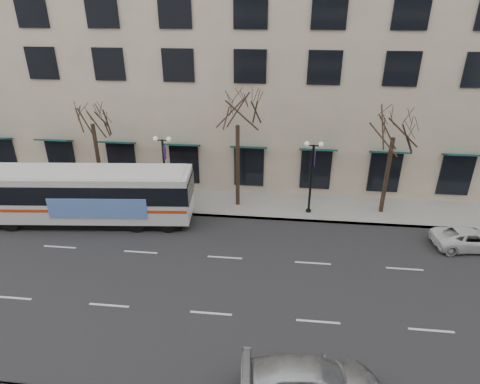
# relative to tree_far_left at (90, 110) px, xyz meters

# --- Properties ---
(ground) EXTENTS (160.00, 160.00, 0.00)m
(ground) POSITION_rel_tree_far_left_xyz_m (10.00, -8.80, -6.70)
(ground) COLOR black
(ground) RESTS_ON ground
(sidewalk_far) EXTENTS (80.00, 4.00, 0.15)m
(sidewalk_far) POSITION_rel_tree_far_left_xyz_m (15.00, 0.20, -6.62)
(sidewalk_far) COLOR gray
(sidewalk_far) RESTS_ON ground
(building_hotel) EXTENTS (40.00, 20.00, 24.00)m
(building_hotel) POSITION_rel_tree_far_left_xyz_m (8.00, 12.20, 5.30)
(building_hotel) COLOR tan
(building_hotel) RESTS_ON ground
(tree_far_left) EXTENTS (3.60, 3.60, 8.34)m
(tree_far_left) POSITION_rel_tree_far_left_xyz_m (0.00, 0.00, 0.00)
(tree_far_left) COLOR black
(tree_far_left) RESTS_ON ground
(tree_far_mid) EXTENTS (3.60, 3.60, 8.55)m
(tree_far_mid) POSITION_rel_tree_far_left_xyz_m (10.00, 0.00, 0.21)
(tree_far_mid) COLOR black
(tree_far_mid) RESTS_ON ground
(tree_far_right) EXTENTS (3.60, 3.60, 8.06)m
(tree_far_right) POSITION_rel_tree_far_left_xyz_m (20.00, 0.00, -0.28)
(tree_far_right) COLOR black
(tree_far_right) RESTS_ON ground
(lamp_post_left) EXTENTS (1.22, 0.45, 5.21)m
(lamp_post_left) POSITION_rel_tree_far_left_xyz_m (5.01, -0.60, -3.75)
(lamp_post_left) COLOR black
(lamp_post_left) RESTS_ON ground
(lamp_post_right) EXTENTS (1.22, 0.45, 5.21)m
(lamp_post_right) POSITION_rel_tree_far_left_xyz_m (15.01, -0.60, -3.75)
(lamp_post_right) COLOR black
(lamp_post_right) RESTS_ON ground
(city_bus) EXTENTS (13.73, 4.20, 3.66)m
(city_bus) POSITION_rel_tree_far_left_xyz_m (0.63, -3.27, -4.70)
(city_bus) COLOR silver
(city_bus) RESTS_ON ground
(silver_car) EXTENTS (5.32, 2.50, 1.50)m
(silver_car) POSITION_rel_tree_far_left_xyz_m (14.46, -15.00, -5.95)
(silver_car) COLOR #ACAFB4
(silver_car) RESTS_ON ground
(white_pickup) EXTENTS (4.59, 2.50, 1.22)m
(white_pickup) POSITION_rel_tree_far_left_xyz_m (24.35, -3.85, -6.09)
(white_pickup) COLOR silver
(white_pickup) RESTS_ON ground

